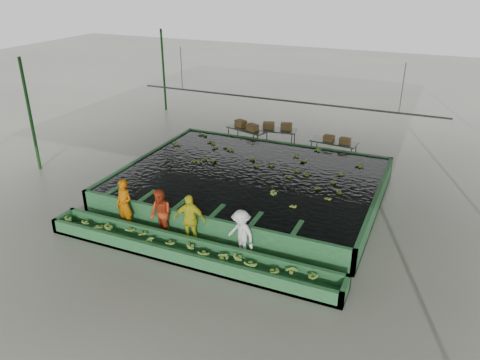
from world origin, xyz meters
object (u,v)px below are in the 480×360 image
at_px(sorting_trough, 187,252).
at_px(worker_c, 190,220).
at_px(packing_table_mid, 274,138).
at_px(box_stack_mid, 277,129).
at_px(box_stack_right, 337,142).
at_px(worker_a, 124,205).
at_px(packing_table_right, 333,151).
at_px(worker_d, 241,234).
at_px(flotation_tank, 250,183).
at_px(packing_table_left, 247,138).
at_px(box_stack_left, 247,128).
at_px(worker_b, 161,214).

bearing_deg(sorting_trough, worker_c, 112.62).
relative_size(sorting_trough, worker_c, 5.61).
bearing_deg(worker_c, packing_table_mid, 80.72).
distance_m(box_stack_mid, box_stack_right, 3.25).
relative_size(worker_a, packing_table_right, 0.86).
distance_m(worker_c, worker_d, 1.82).
bearing_deg(sorting_trough, flotation_tank, 90.00).
bearing_deg(worker_c, box_stack_right, 60.58).
distance_m(sorting_trough, worker_c, 1.08).
distance_m(worker_d, packing_table_left, 9.98).
relative_size(flotation_tank, box_stack_left, 6.95).
bearing_deg(box_stack_left, worker_b, -84.82).
height_order(worker_d, box_stack_right, worker_d).
bearing_deg(box_stack_mid, sorting_trough, -85.68).
xyz_separation_m(worker_b, box_stack_left, (-0.84, 9.29, 0.10)).
bearing_deg(packing_table_mid, box_stack_right, -11.16).
height_order(worker_a, box_stack_mid, worker_a).
bearing_deg(packing_table_right, worker_d, -94.61).
bearing_deg(flotation_tank, worker_b, -108.43).
relative_size(worker_c, box_stack_mid, 1.24).
bearing_deg(worker_a, worker_d, 10.56).
distance_m(worker_a, packing_table_right, 10.48).
bearing_deg(flotation_tank, box_stack_left, 114.52).
xyz_separation_m(worker_a, worker_b, (1.45, 0.00, -0.05)).
xyz_separation_m(sorting_trough, worker_a, (-2.88, 0.80, 0.67)).
bearing_deg(packing_table_left, flotation_tank, -65.98).
distance_m(worker_d, box_stack_mid, 10.04).
relative_size(worker_c, packing_table_mid, 0.83).
relative_size(flotation_tank, packing_table_mid, 4.64).
height_order(worker_d, packing_table_mid, worker_d).
height_order(worker_a, box_stack_right, worker_a).
bearing_deg(box_stack_left, worker_c, -78.19).
height_order(worker_c, box_stack_left, worker_c).
height_order(sorting_trough, box_stack_right, box_stack_right).
relative_size(worker_d, packing_table_left, 0.76).
bearing_deg(flotation_tank, packing_table_mid, 99.80).
height_order(worker_c, packing_table_right, worker_c).
bearing_deg(packing_table_mid, worker_c, -86.47).
xyz_separation_m(box_stack_left, box_stack_mid, (1.48, 0.49, 0.02)).
xyz_separation_m(worker_b, worker_d, (2.92, 0.00, -0.06)).
bearing_deg(flotation_tank, sorting_trough, -90.00).
xyz_separation_m(packing_table_mid, box_stack_right, (3.30, -0.65, 0.48)).
bearing_deg(box_stack_left, packing_table_right, -1.93).
bearing_deg(box_stack_mid, flotation_tank, -81.70).
bearing_deg(worker_b, packing_table_left, 119.00).
bearing_deg(packing_table_mid, flotation_tank, -80.20).
distance_m(packing_table_mid, box_stack_mid, 0.52).
bearing_deg(sorting_trough, worker_a, 164.49).
bearing_deg(packing_table_mid, packing_table_right, -10.01).
height_order(worker_a, packing_table_mid, worker_a).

